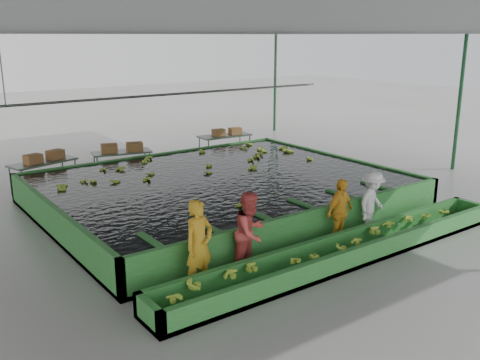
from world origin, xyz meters
TOP-DOWN VIEW (x-y plane):
  - ground at (0.00, 0.00)m, footprint 80.00×80.00m
  - shed_roof at (0.00, 0.00)m, footprint 20.00×22.00m
  - shed_posts at (0.00, 0.00)m, footprint 20.00×22.00m
  - flotation_tank at (0.00, 1.50)m, footprint 10.00×8.00m
  - tank_water at (0.00, 1.50)m, footprint 9.70×7.70m
  - sorting_trough at (0.00, -3.60)m, footprint 10.00×1.00m
  - cableway_rail at (0.00, 5.00)m, footprint 0.08×0.08m
  - rail_hanger_left at (-5.00, 5.00)m, footprint 0.04×0.04m
  - rail_hanger_right at (5.00, 5.00)m, footprint 0.04×0.04m
  - worker_a at (-3.40, -2.80)m, footprint 0.75×0.57m
  - worker_b at (-2.12, -2.80)m, footprint 1.05×0.93m
  - worker_c at (0.58, -2.80)m, footprint 1.02×0.55m
  - worker_d at (1.75, -2.80)m, footprint 1.21×0.91m
  - packing_table_left at (-3.79, 6.27)m, footprint 2.29×1.40m
  - packing_table_mid at (-0.99, 6.36)m, footprint 2.19×1.25m
  - packing_table_right at (3.69, 6.65)m, footprint 2.23×1.01m
  - box_stack_left at (-3.72, 6.27)m, footprint 1.41×0.80m
  - box_stack_mid at (-1.00, 6.27)m, footprint 1.51×0.81m
  - box_stack_right at (3.76, 6.59)m, footprint 1.28×0.50m
  - floating_bananas at (0.00, 2.30)m, footprint 9.07×6.18m
  - trough_bananas at (0.00, -3.60)m, footprint 9.68×0.65m

SIDE VIEW (x-z plane):
  - ground at x=0.00m, z-range 0.00..0.00m
  - sorting_trough at x=0.00m, z-range 0.00..0.50m
  - trough_bananas at x=0.00m, z-range 0.34..0.46m
  - flotation_tank at x=0.00m, z-range 0.00..0.90m
  - packing_table_mid at x=-0.99m, z-range 0.00..0.94m
  - packing_table_left at x=-3.79m, z-range 0.00..0.97m
  - packing_table_right at x=3.69m, z-range 0.00..0.99m
  - worker_c at x=0.58m, z-range 0.00..1.65m
  - worker_d at x=1.75m, z-range 0.00..1.67m
  - tank_water at x=0.00m, z-range 0.85..0.85m
  - floating_bananas at x=0.00m, z-range 0.79..0.91m
  - worker_b at x=-2.12m, z-range 0.00..1.80m
  - worker_a at x=-3.40m, z-range 0.00..1.86m
  - box_stack_mid at x=-1.00m, z-range 0.78..1.09m
  - box_stack_left at x=-3.72m, z-range 0.83..1.12m
  - box_stack_right at x=3.76m, z-range 0.86..1.13m
  - shed_posts at x=0.00m, z-range 0.00..5.00m
  - cableway_rail at x=0.00m, z-range -4.00..10.00m
  - rail_hanger_left at x=-5.00m, z-range 3.00..5.00m
  - rail_hanger_right at x=5.00m, z-range 3.00..5.00m
  - shed_roof at x=0.00m, z-range 4.98..5.02m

